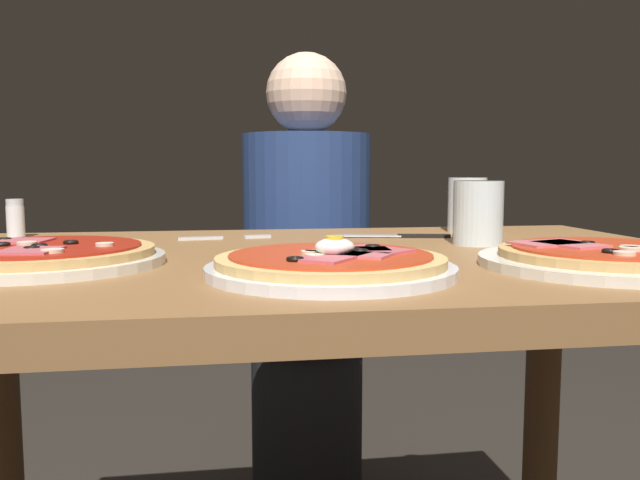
# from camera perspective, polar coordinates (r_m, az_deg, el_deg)

# --- Properties ---
(dining_table) EXTENTS (1.17, 0.76, 0.78)m
(dining_table) POSITION_cam_1_polar(r_m,az_deg,el_deg) (0.97, -0.62, -8.94)
(dining_table) COLOR olive
(dining_table) RESTS_ON ground
(pizza_foreground) EXTENTS (0.28, 0.28, 0.05)m
(pizza_foreground) POSITION_cam_1_polar(r_m,az_deg,el_deg) (0.75, 0.97, -2.13)
(pizza_foreground) COLOR white
(pizza_foreground) RESTS_ON dining_table
(pizza_across_left) EXTENTS (0.30, 0.30, 0.03)m
(pizza_across_left) POSITION_cam_1_polar(r_m,az_deg,el_deg) (0.90, -22.83, -1.26)
(pizza_across_left) COLOR silver
(pizza_across_left) RESTS_ON dining_table
(pizza_across_right) EXTENTS (0.31, 0.31, 0.03)m
(pizza_across_right) POSITION_cam_1_polar(r_m,az_deg,el_deg) (0.89, 23.45, -1.40)
(pizza_across_right) COLOR silver
(pizza_across_right) RESTS_ON dining_table
(water_glass_near) EXTENTS (0.07, 0.07, 0.10)m
(water_glass_near) POSITION_cam_1_polar(r_m,az_deg,el_deg) (1.29, 12.45, 2.65)
(water_glass_near) COLOR silver
(water_glass_near) RESTS_ON dining_table
(water_glass_far) EXTENTS (0.08, 0.08, 0.10)m
(water_glass_far) POSITION_cam_1_polar(r_m,az_deg,el_deg) (1.08, 13.35, 1.93)
(water_glass_far) COLOR silver
(water_glass_far) RESTS_ON dining_table
(fork) EXTENTS (0.16, 0.03, 0.00)m
(fork) POSITION_cam_1_polar(r_m,az_deg,el_deg) (1.14, -8.76, 0.20)
(fork) COLOR silver
(fork) RESTS_ON dining_table
(knife) EXTENTS (0.20, 0.05, 0.01)m
(knife) POSITION_cam_1_polar(r_m,az_deg,el_deg) (1.17, 7.00, 0.35)
(knife) COLOR silver
(knife) RESTS_ON dining_table
(salt_shaker) EXTENTS (0.03, 0.03, 0.07)m
(salt_shaker) POSITION_cam_1_polar(r_m,az_deg,el_deg) (1.27, -24.58, 1.66)
(salt_shaker) COLOR white
(salt_shaker) RESTS_ON dining_table
(diner_person) EXTENTS (0.32, 0.32, 1.18)m
(diner_person) POSITION_cam_1_polar(r_m,az_deg,el_deg) (1.72, -1.14, -5.08)
(diner_person) COLOR black
(diner_person) RESTS_ON ground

